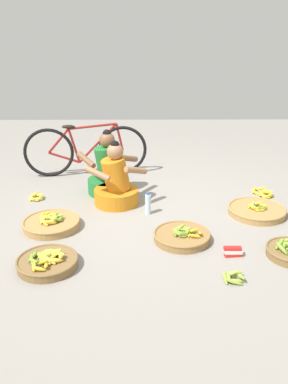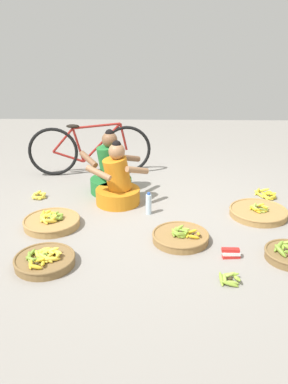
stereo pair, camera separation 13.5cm
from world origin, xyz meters
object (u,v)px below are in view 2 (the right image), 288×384
at_px(vendor_woman_front, 118,184).
at_px(loose_bananas_front_left, 39,196).
at_px(banana_basket_back_center, 45,260).
at_px(banana_basket_front_center, 181,237).
at_px(water_bottle, 149,204).
at_px(loose_bananas_mid_right, 267,195).
at_px(bicycle_leaning, 90,150).
at_px(banana_basket_near_vendor, 258,212).
at_px(packet_carton_stack, 231,253).
at_px(loose_bananas_front_right, 230,279).
at_px(banana_basket_back_right, 52,222).
at_px(vendor_woman_behind, 111,173).

bearing_deg(vendor_woman_front, loose_bananas_front_left, 172.41).
relative_size(banana_basket_back_center, loose_bananas_front_left, 2.55).
height_order(banana_basket_front_center, water_bottle, water_bottle).
bearing_deg(loose_bananas_mid_right, vendor_woman_front, -172.54).
xyz_separation_m(loose_bananas_front_left, loose_bananas_mid_right, (2.80, 0.11, 0.00)).
bearing_deg(bicycle_leaning, loose_bananas_front_left, -119.74).
xyz_separation_m(banana_basket_near_vendor, loose_bananas_mid_right, (0.23, 0.54, -0.01)).
relative_size(banana_basket_back_center, packet_carton_stack, 3.15).
relative_size(vendor_woman_front, water_bottle, 2.99).
distance_m(loose_bananas_front_left, packet_carton_stack, 2.49).
height_order(loose_bananas_front_right, water_bottle, water_bottle).
bearing_deg(vendor_woman_front, packet_carton_stack, -46.66).
bearing_deg(banana_basket_front_center, bicycle_leaning, 121.18).
distance_m(banana_basket_near_vendor, banana_basket_back_right, 2.25).
distance_m(banana_basket_back_center, loose_bananas_front_right, 1.60).
distance_m(vendor_woman_behind, bicycle_leaning, 0.77).
height_order(banana_basket_near_vendor, banana_basket_front_center, banana_basket_front_center).
height_order(loose_bananas_front_right, loose_bananas_mid_right, loose_bananas_mid_right).
bearing_deg(water_bottle, banana_basket_back_center, -129.74).
height_order(banana_basket_front_center, packet_carton_stack, banana_basket_front_center).
bearing_deg(banana_basket_front_center, vendor_woman_front, 127.47).
bearing_deg(banana_basket_front_center, water_bottle, 117.72).
distance_m(vendor_woman_front, banana_basket_front_center, 1.15).
bearing_deg(water_bottle, loose_bananas_front_left, 162.82).
relative_size(loose_bananas_front_left, water_bottle, 0.82).
distance_m(bicycle_leaning, banana_basket_back_center, 2.41).
distance_m(banana_basket_front_center, banana_basket_back_right, 1.37).
xyz_separation_m(banana_basket_back_center, packet_carton_stack, (1.65, 0.17, -0.01)).
bearing_deg(banana_basket_near_vendor, banana_basket_front_center, -146.32).
height_order(bicycle_leaning, banana_basket_back_right, bicycle_leaning).
bearing_deg(loose_bananas_front_right, bicycle_leaning, 120.56).
bearing_deg(loose_bananas_front_left, water_bottle, -17.18).
bearing_deg(loose_bananas_front_left, banana_basket_back_right, -65.56).
distance_m(vendor_woman_behind, banana_basket_back_center, 1.78).
xyz_separation_m(vendor_woman_front, loose_bananas_front_left, (-0.98, 0.13, -0.21)).
height_order(bicycle_leaning, packet_carton_stack, bicycle_leaning).
relative_size(banana_basket_front_center, banana_basket_back_center, 1.04).
bearing_deg(loose_bananas_front_left, packet_carton_stack, -32.13).
bearing_deg(packet_carton_stack, vendor_woman_behind, 128.79).
relative_size(loose_bananas_front_right, loose_bananas_front_left, 0.91).
bearing_deg(vendor_woman_behind, loose_bananas_front_left, -165.60).
bearing_deg(vendor_woman_front, banana_basket_back_center, -111.14).
distance_m(water_bottle, packet_carton_stack, 1.19).
xyz_separation_m(banana_basket_front_center, water_bottle, (-0.32, 0.61, 0.07)).
bearing_deg(loose_bananas_front_right, loose_bananas_mid_right, 67.15).
bearing_deg(banana_basket_near_vendor, water_bottle, 179.26).
xyz_separation_m(vendor_woman_front, banana_basket_back_center, (-0.53, -1.36, -0.19)).
bearing_deg(vendor_woman_behind, bicycle_leaning, 118.06).
xyz_separation_m(bicycle_leaning, loose_bananas_front_left, (-0.51, -0.89, -0.33)).
distance_m(vendor_woman_behind, packet_carton_stack, 2.00).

